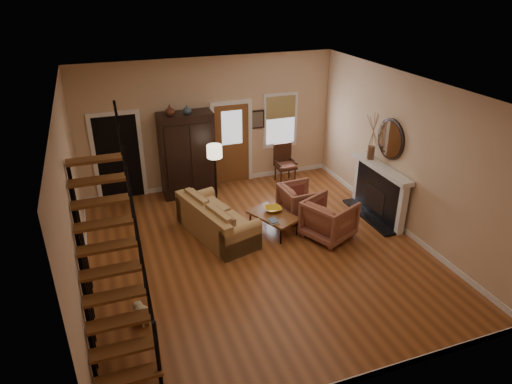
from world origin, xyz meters
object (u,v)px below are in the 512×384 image
object	(u,v)px
sofa	(217,219)
coffee_table	(273,223)
armoire	(187,155)
armchair_right	(300,201)
floor_lamp	(215,176)
side_chair	(285,164)
armchair_left	(329,219)

from	to	relation	value
sofa	coffee_table	xyz separation A→B (m)	(1.18, -0.26, -0.18)
armoire	armchair_right	distance (m)	3.04
coffee_table	floor_lamp	world-z (taller)	floor_lamp
armoire	side_chair	size ratio (longest dim) A/B	2.06
armoire	armchair_left	xyz separation A→B (m)	(2.30, -3.09, -0.62)
floor_lamp	armchair_right	bearing A→B (deg)	-35.40
coffee_table	side_chair	distance (m)	2.62
armchair_left	side_chair	world-z (taller)	side_chair
armchair_left	armoire	bearing A→B (deg)	12.08
armoire	sofa	size ratio (longest dim) A/B	1.03
armoire	coffee_table	xyz separation A→B (m)	(1.30, -2.48, -0.85)
coffee_table	floor_lamp	distance (m)	1.87
side_chair	sofa	bearing A→B (deg)	-140.34
armchair_left	side_chair	xyz separation A→B (m)	(0.25, 2.89, 0.08)
coffee_table	armchair_right	distance (m)	0.93
armoire	floor_lamp	distance (m)	1.05
sofa	side_chair	distance (m)	3.17
armoire	floor_lamp	world-z (taller)	armoire
armchair_left	coffee_table	bearing A→B (deg)	34.12
sofa	coffee_table	world-z (taller)	sofa
armoire	sofa	xyz separation A→B (m)	(0.11, -2.22, -0.67)
armoire	side_chair	bearing A→B (deg)	-4.48
armchair_left	side_chair	bearing A→B (deg)	-29.48
armoire	armchair_left	size ratio (longest dim) A/B	2.23
coffee_table	armchair_right	world-z (taller)	armchair_right
coffee_table	side_chair	size ratio (longest dim) A/B	1.05
armchair_left	armchair_right	size ratio (longest dim) A/B	1.10
sofa	floor_lamp	bearing A→B (deg)	59.49
armchair_left	armchair_right	world-z (taller)	armchair_left
side_chair	armchair_left	bearing A→B (deg)	-94.88
floor_lamp	coffee_table	bearing A→B (deg)	-62.09
floor_lamp	side_chair	xyz separation A→B (m)	(2.09, 0.70, -0.26)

